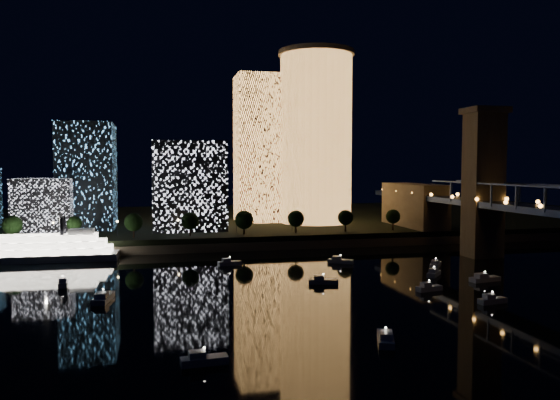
{
  "coord_description": "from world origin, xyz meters",
  "views": [
    {
      "loc": [
        -42.0,
        -112.77,
        30.61
      ],
      "look_at": [
        -3.75,
        55.0,
        19.83
      ],
      "focal_mm": 35.0,
      "sensor_mm": 36.0,
      "label": 1
    }
  ],
  "objects": [
    {
      "name": "ground",
      "position": [
        0.0,
        0.0,
        0.0
      ],
      "size": [
        520.0,
        520.0,
        0.0
      ],
      "primitive_type": "plane",
      "color": "black",
      "rests_on": "ground"
    },
    {
      "name": "far_bank",
      "position": [
        0.0,
        160.0,
        2.5
      ],
      "size": [
        420.0,
        160.0,
        5.0
      ],
      "primitive_type": "cube",
      "color": "black",
      "rests_on": "ground"
    },
    {
      "name": "seawall",
      "position": [
        0.0,
        82.0,
        1.5
      ],
      "size": [
        420.0,
        6.0,
        3.0
      ],
      "primitive_type": "cube",
      "color": "#6B5E4C",
      "rests_on": "ground"
    },
    {
      "name": "tower_cylindrical",
      "position": [
        28.68,
        124.37,
        43.52
      ],
      "size": [
        34.0,
        34.0,
        76.79
      ],
      "color": "#FFA951",
      "rests_on": "far_bank"
    },
    {
      "name": "tower_rectangular",
      "position": [
        4.66,
        135.4,
        38.51
      ],
      "size": [
        21.06,
        21.06,
        67.02
      ],
      "primitive_type": "cube",
      "color": "#FFA951",
      "rests_on": "far_bank"
    },
    {
      "name": "midrise_blocks",
      "position": [
        -62.11,
        117.18,
        22.59
      ],
      "size": [
        109.04,
        42.56,
        43.0
      ],
      "color": "white",
      "rests_on": "far_bank"
    },
    {
      "name": "riverboat",
      "position": [
        -79.33,
        73.81,
        3.76
      ],
      "size": [
        48.93,
        11.43,
        14.66
      ],
      "color": "silver",
      "rests_on": "ground"
    },
    {
      "name": "motorboats",
      "position": [
        -0.42,
        15.83,
        0.81
      ],
      "size": [
        114.21,
        86.15,
        2.78
      ],
      "color": "silver",
      "rests_on": "ground"
    },
    {
      "name": "esplanade_trees",
      "position": [
        -28.38,
        88.0,
        10.47
      ],
      "size": [
        165.57,
        6.98,
        8.99
      ],
      "color": "black",
      "rests_on": "far_bank"
    },
    {
      "name": "street_lamps",
      "position": [
        -34.0,
        94.0,
        9.02
      ],
      "size": [
        132.7,
        0.7,
        5.65
      ],
      "color": "black",
      "rests_on": "far_bank"
    }
  ]
}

